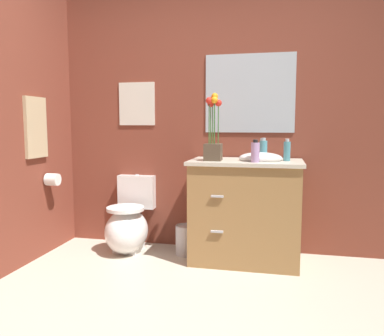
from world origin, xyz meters
name	(u,v)px	position (x,y,z in m)	size (l,w,h in m)	color
wall_back	(240,116)	(0.20, 1.69, 1.25)	(4.65, 0.05, 2.50)	brown
toilet	(128,225)	(-0.78, 1.39, 0.24)	(0.38, 0.59, 0.69)	white
vanity_cabinet	(245,210)	(0.29, 1.37, 0.45)	(0.94, 0.56, 1.05)	#9E7242
flower_vase	(213,137)	(0.02, 1.28, 1.07)	(0.14, 0.14, 0.56)	#4C3D2D
soap_bottle	(263,150)	(0.43, 1.39, 0.96)	(0.06, 0.06, 0.19)	teal
lotion_bottle	(287,151)	(0.62, 1.38, 0.96)	(0.06, 0.06, 0.18)	teal
hand_wash_bottle	(255,152)	(0.37, 1.21, 0.96)	(0.07, 0.07, 0.18)	#B28CBF
trash_bin	(186,240)	(-0.25, 1.41, 0.14)	(0.18, 0.18, 0.27)	#B7B7BC
wall_poster	(137,104)	(-0.78, 1.66, 1.37)	(0.36, 0.01, 0.41)	silver
wall_mirror	(250,93)	(0.29, 1.66, 1.45)	(0.80, 0.01, 0.70)	#B2BCC6
hanging_towel	(36,127)	(-1.48, 1.06, 1.15)	(0.03, 0.28, 0.52)	tan
toilet_paper_roll	(53,179)	(-1.42, 1.20, 0.68)	(0.11, 0.11, 0.11)	white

